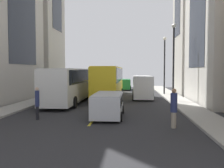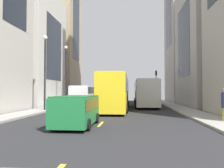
# 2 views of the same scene
# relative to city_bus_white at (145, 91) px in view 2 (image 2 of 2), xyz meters

# --- Properties ---
(ground_plane) EXTENTS (40.75, 40.75, 0.00)m
(ground_plane) POSITION_rel_city_bus_white_xyz_m (3.67, 3.21, -2.01)
(ground_plane) COLOR #28282B
(sidewalk_west) EXTENTS (2.24, 44.00, 0.15)m
(sidewalk_west) POSITION_rel_city_bus_white_xyz_m (-3.59, 3.21, -1.93)
(sidewalk_west) COLOR #9E9B93
(sidewalk_west) RESTS_ON ground
(sidewalk_east) EXTENTS (2.24, 44.00, 0.15)m
(sidewalk_east) POSITION_rel_city_bus_white_xyz_m (10.92, 3.21, -1.93)
(sidewalk_east) COLOR #9E9B93
(sidewalk_east) RESTS_ON ground
(lane_stripe_0) EXTENTS (0.16, 2.00, 0.01)m
(lane_stripe_0) POSITION_rel_city_bus_white_xyz_m (3.67, -17.79, -2.00)
(lane_stripe_0) COLOR yellow
(lane_stripe_0) RESTS_ON ground
(lane_stripe_1) EXTENTS (0.16, 2.00, 0.01)m
(lane_stripe_1) POSITION_rel_city_bus_white_xyz_m (3.67, -9.39, -2.00)
(lane_stripe_1) COLOR yellow
(lane_stripe_1) RESTS_ON ground
(lane_stripe_2) EXTENTS (0.16, 2.00, 0.01)m
(lane_stripe_2) POSITION_rel_city_bus_white_xyz_m (3.67, -0.99, -2.00)
(lane_stripe_2) COLOR yellow
(lane_stripe_2) RESTS_ON ground
(lane_stripe_3) EXTENTS (0.16, 2.00, 0.01)m
(lane_stripe_3) POSITION_rel_city_bus_white_xyz_m (3.67, 7.41, -2.00)
(lane_stripe_3) COLOR yellow
(lane_stripe_3) RESTS_ON ground
(lane_stripe_4) EXTENTS (0.16, 2.00, 0.01)m
(lane_stripe_4) POSITION_rel_city_bus_white_xyz_m (3.67, 15.81, -2.00)
(lane_stripe_4) COLOR yellow
(lane_stripe_4) RESTS_ON ground
(building_west_1) EXTENTS (6.97, 11.29, 16.92)m
(building_west_1) POSITION_rel_city_bus_white_xyz_m (-8.36, 0.21, 6.45)
(building_west_1) COLOR #B7B2A8
(building_west_1) RESTS_ON ground
(building_east_0) EXTENTS (7.88, 8.46, 35.03)m
(building_east_0) POSITION_rel_city_bus_white_xyz_m (16.14, -11.73, 15.51)
(building_east_0) COLOR tan
(building_east_0) RESTS_ON ground
(building_east_1) EXTENTS (6.47, 10.30, 15.48)m
(building_east_1) POSITION_rel_city_bus_white_xyz_m (15.44, 0.11, 5.73)
(building_east_1) COLOR beige
(building_east_1) RESTS_ON ground
(city_bus_white) EXTENTS (2.80, 12.08, 3.35)m
(city_bus_white) POSITION_rel_city_bus_white_xyz_m (0.00, 0.00, 0.00)
(city_bus_white) COLOR silver
(city_bus_white) RESTS_ON ground
(streetcar_yellow) EXTENTS (2.70, 14.78, 3.59)m
(streetcar_yellow) POSITION_rel_city_bus_white_xyz_m (3.47, 4.80, 0.12)
(streetcar_yellow) COLOR yellow
(streetcar_yellow) RESTS_ON ground
(delivery_van_white) EXTENTS (2.25, 6.08, 2.58)m
(delivery_van_white) POSITION_rel_city_bus_white_xyz_m (7.30, 3.76, -0.49)
(delivery_van_white) COLOR white
(delivery_van_white) RESTS_ON ground
(car_green_0) EXTENTS (2.07, 4.42, 1.75)m
(car_green_0) POSITION_rel_city_bus_white_xyz_m (4.92, 16.78, -0.98)
(car_green_0) COLOR #1E7238
(car_green_0) RESTS_ON ground
(car_silver_1) EXTENTS (2.06, 4.40, 1.63)m
(car_silver_1) POSITION_rel_city_bus_white_xyz_m (4.51, -7.64, -1.05)
(car_silver_1) COLOR #B7BABF
(car_silver_1) RESTS_ON ground
(pedestrian_crossing_mid) EXTENTS (0.28, 0.28, 2.10)m
(pedestrian_crossing_mid) POSITION_rel_city_bus_white_xyz_m (0.03, -8.81, -0.86)
(pedestrian_crossing_mid) COLOR black
(pedestrian_crossing_mid) RESTS_ON ground
(pedestrian_crossing_near) EXTENTS (0.37, 0.37, 2.19)m
(pedestrian_crossing_near) POSITION_rel_city_bus_white_xyz_m (8.43, -10.46, -0.84)
(pedestrian_crossing_near) COLOR gray
(pedestrian_crossing_near) RESTS_ON ground
(traffic_light_near_corner) EXTENTS (0.32, 0.44, 5.69)m
(traffic_light_near_corner) POSITION_rel_city_bus_white_xyz_m (-2.87, -13.15, 2.11)
(traffic_light_near_corner) COLOR black
(traffic_light_near_corner) RESTS_ON ground
(streetlamp_near) EXTENTS (0.44, 0.44, 7.74)m
(streetlamp_near) POSITION_rel_city_bus_white_xyz_m (10.31, 1.22, 2.83)
(streetlamp_near) COLOR black
(streetlamp_near) RESTS_ON ground
(streetlamp_far) EXTENTS (0.44, 0.44, 7.39)m
(streetlamp_far) POSITION_rel_city_bus_white_xyz_m (10.31, 8.14, 2.64)
(streetlamp_far) COLOR black
(streetlamp_far) RESTS_ON ground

